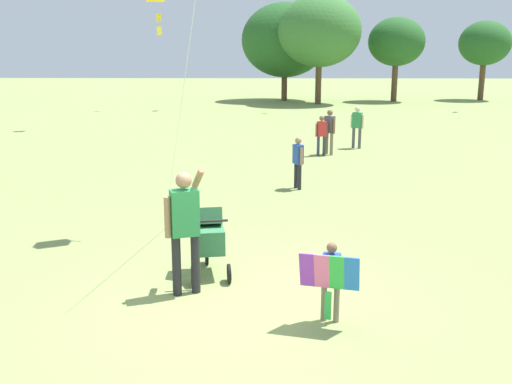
% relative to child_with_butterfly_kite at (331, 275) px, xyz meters
% --- Properties ---
extents(ground_plane, '(120.00, 120.00, 0.00)m').
position_rel_child_with_butterfly_kite_xyz_m(ground_plane, '(-1.22, 0.63, -0.62)').
color(ground_plane, '#849351').
extents(treeline_distant, '(39.13, 6.98, 6.34)m').
position_rel_child_with_butterfly_kite_xyz_m(treeline_distant, '(-0.85, 30.84, 3.13)').
color(treeline_distant, brown).
rests_on(treeline_distant, ground).
extents(child_with_butterfly_kite, '(0.73, 0.43, 1.02)m').
position_rel_child_with_butterfly_kite_xyz_m(child_with_butterfly_kite, '(0.00, 0.00, 0.00)').
color(child_with_butterfly_kite, '#7F705B').
rests_on(child_with_butterfly_kite, ground).
extents(person_adult_flyer, '(0.56, 0.63, 1.78)m').
position_rel_child_with_butterfly_kite_xyz_m(person_adult_flyer, '(-1.88, 0.86, 0.41)').
color(person_adult_flyer, '#232328').
rests_on(person_adult_flyer, ground).
extents(stroller, '(0.64, 1.12, 1.03)m').
position_rel_child_with_butterfly_kite_xyz_m(stroller, '(-1.64, 1.60, -0.01)').
color(stroller, black).
rests_on(stroller, ground).
extents(person_red_shirt, '(0.26, 0.37, 1.25)m').
position_rel_child_with_butterfly_kite_xyz_m(person_red_shirt, '(-0.05, 7.18, 0.12)').
color(person_red_shirt, '#232328').
rests_on(person_red_shirt, ground).
extents(person_sitting_far, '(0.41, 0.30, 1.40)m').
position_rel_child_with_butterfly_kite_xyz_m(person_sitting_far, '(2.21, 13.17, 0.21)').
color(person_sitting_far, '#4C4C51').
rests_on(person_sitting_far, ground).
extents(person_couple_left, '(0.34, 0.37, 1.42)m').
position_rel_child_with_butterfly_kite_xyz_m(person_couple_left, '(1.17, 11.92, 0.22)').
color(person_couple_left, '#7F705B').
rests_on(person_couple_left, ground).
extents(person_kid_running, '(0.39, 0.23, 1.25)m').
position_rel_child_with_butterfly_kite_xyz_m(person_kid_running, '(0.90, 11.73, 0.12)').
color(person_kid_running, '#33384C').
rests_on(person_kid_running, ground).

